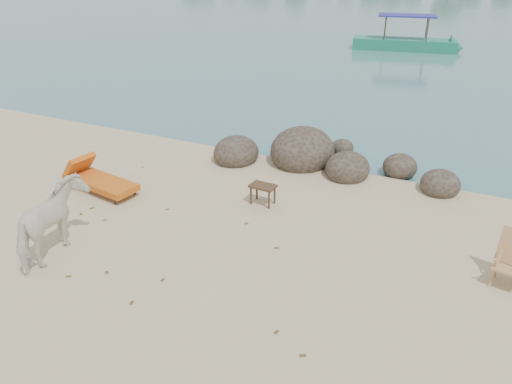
# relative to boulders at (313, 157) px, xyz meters

# --- Properties ---
(boulders) EXTENTS (6.50, 2.94, 1.31)m
(boulders) POSITION_rel_boulders_xyz_m (0.00, 0.00, 0.00)
(boulders) COLOR #2C251D
(boulders) RESTS_ON ground
(cow) EXTENTS (1.16, 1.85, 1.45)m
(cow) POSITION_rel_boulders_xyz_m (-2.98, -6.31, 0.48)
(cow) COLOR white
(cow) RESTS_ON ground
(side_table) EXTENTS (0.61, 0.42, 0.47)m
(side_table) POSITION_rel_boulders_xyz_m (-0.28, -2.67, -0.01)
(side_table) COLOR #352715
(side_table) RESTS_ON ground
(lounge_chair) EXTENTS (2.32, 1.14, 0.67)m
(lounge_chair) POSITION_rel_boulders_xyz_m (-4.03, -3.75, 0.09)
(lounge_chair) COLOR #BF4E16
(lounge_chair) RESTS_ON ground
(boat_near) EXTENTS (6.60, 2.59, 3.13)m
(boat_near) POSITION_rel_boulders_xyz_m (-0.91, 18.31, 1.32)
(boat_near) COLOR #1C7B60
(boat_near) RESTS_ON water
(dead_leaves) EXTENTS (7.25, 6.84, 0.00)m
(dead_leaves) POSITION_rel_boulders_xyz_m (-1.20, -5.63, -0.24)
(dead_leaves) COLOR brown
(dead_leaves) RESTS_ON ground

